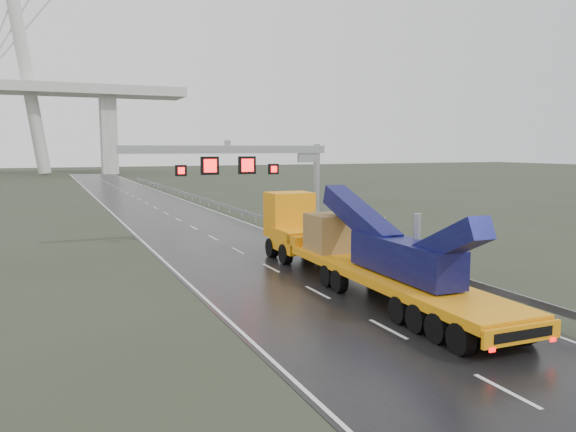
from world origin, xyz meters
name	(u,v)px	position (x,y,z in m)	size (l,w,h in m)	color
ground	(361,315)	(0.00, 0.00, 0.00)	(400.00, 400.00, 0.00)	#2B3223
road	(166,213)	(0.00, 40.00, 0.01)	(11.00, 200.00, 0.02)	black
guardrail	(252,214)	(6.10, 30.00, 0.70)	(0.20, 140.00, 1.40)	#909498
sign_gantry	(256,166)	(2.10, 17.99, 5.61)	(14.90, 1.20, 7.42)	#B4B4AF
heavy_haul_truck	(344,244)	(2.42, 5.80, 1.92)	(3.61, 21.14, 4.94)	orange
exit_sign_pair	(379,227)	(8.87, 12.39, 1.57)	(1.23, 0.56, 2.24)	#96989E
striped_barrier	(323,239)	(6.00, 15.14, 0.53)	(0.63, 0.34, 1.07)	red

